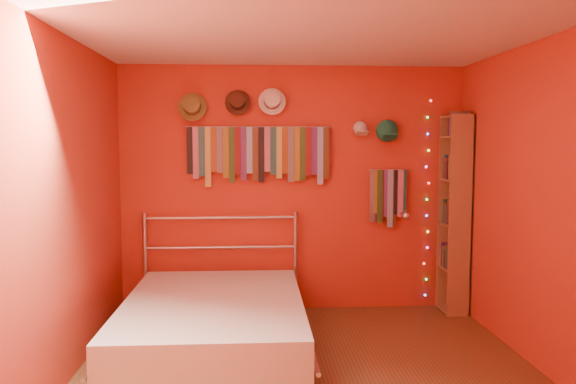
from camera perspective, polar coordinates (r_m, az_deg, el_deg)
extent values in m
plane|color=brown|center=(4.35, 2.27, -18.36)|extent=(3.50, 3.50, 0.00)
cube|color=#AC301B|center=(5.75, 0.54, 0.31)|extent=(3.50, 0.02, 2.50)
cube|color=#AC301B|center=(4.54, 24.88, -1.44)|extent=(0.02, 3.50, 2.50)
cube|color=#AC301B|center=(4.21, -22.09, -1.81)|extent=(0.02, 3.50, 2.50)
cube|color=white|center=(4.06, 2.39, 16.03)|extent=(3.50, 3.50, 0.02)
cylinder|color=silver|center=(5.67, -3.04, 6.61)|extent=(1.45, 0.01, 0.01)
cube|color=black|center=(5.69, -9.96, 4.17)|extent=(0.06, 0.01, 0.47)
cube|color=#AC5675|center=(5.68, -9.36, 3.93)|extent=(0.06, 0.01, 0.52)
cube|color=#1C5962|center=(5.67, -8.77, 4.06)|extent=(0.06, 0.01, 0.49)
cube|color=#ABB347|center=(5.68, -8.15, 3.54)|extent=(0.06, 0.01, 0.60)
cube|color=brown|center=(5.66, -7.56, 4.30)|extent=(0.06, 0.01, 0.45)
cube|color=navy|center=(5.65, -6.96, 4.27)|extent=(0.06, 0.01, 0.46)
cube|color=olive|center=(5.66, -6.35, 3.99)|extent=(0.06, 0.01, 0.51)
cube|color=#1F491D|center=(5.65, -5.74, 3.76)|extent=(0.06, 0.01, 0.56)
cube|color=#63130E|center=(5.65, -5.14, 4.19)|extent=(0.06, 0.01, 0.47)
cube|color=#4B175E|center=(5.66, -4.53, 3.90)|extent=(0.06, 0.01, 0.53)
cube|color=#77AFD4|center=(5.65, -3.93, 4.25)|extent=(0.06, 0.01, 0.46)
cube|color=#52321B|center=(5.64, -3.32, 3.90)|extent=(0.06, 0.01, 0.54)
cube|color=black|center=(5.66, -2.72, 3.80)|extent=(0.06, 0.01, 0.56)
cube|color=#A85474|center=(5.65, -2.12, 4.34)|extent=(0.06, 0.01, 0.45)
cube|color=#175049|center=(5.65, -1.51, 4.18)|extent=(0.06, 0.01, 0.48)
cube|color=#BEC44E|center=(5.66, -0.91, 4.00)|extent=(0.06, 0.01, 0.52)
cube|color=brown|center=(5.66, -0.30, 4.24)|extent=(0.06, 0.01, 0.47)
cube|color=#121C52|center=(5.66, 0.31, 3.82)|extent=(0.06, 0.01, 0.55)
cube|color=olive|center=(5.67, 0.90, 3.87)|extent=(0.06, 0.01, 0.54)
cube|color=#284B1E|center=(5.67, 1.50, 3.89)|extent=(0.06, 0.01, 0.54)
cube|color=maroon|center=(5.67, 2.11, 4.12)|extent=(0.06, 0.01, 0.49)
cube|color=#451A6B|center=(5.69, 2.70, 4.19)|extent=(0.06, 0.01, 0.48)
cube|color=#7B96DB|center=(5.69, 3.30, 3.68)|extent=(0.06, 0.01, 0.58)
cube|color=#443016|center=(5.69, 3.91, 3.98)|extent=(0.06, 0.01, 0.52)
cylinder|color=silver|center=(5.84, 10.17, 2.23)|extent=(0.40, 0.01, 0.01)
cube|color=navy|center=(5.81, 8.62, -0.39)|extent=(0.06, 0.01, 0.53)
cube|color=brown|center=(5.81, 8.98, 0.04)|extent=(0.06, 0.01, 0.45)
cube|color=#1E491D|center=(5.82, 9.32, -0.47)|extent=(0.06, 0.01, 0.55)
cube|color=#5C0D1A|center=(5.83, 9.65, 0.03)|extent=(0.06, 0.01, 0.45)
cube|color=#421965|center=(5.84, 10.00, -0.15)|extent=(0.06, 0.01, 0.48)
cube|color=#6790B8|center=(5.84, 10.34, -0.68)|extent=(0.06, 0.01, 0.59)
cube|color=#53311B|center=(5.86, 10.65, -0.61)|extent=(0.06, 0.01, 0.58)
cube|color=black|center=(5.86, 11.01, -0.02)|extent=(0.06, 0.01, 0.46)
cube|color=#AC567F|center=(5.87, 11.36, -0.15)|extent=(0.06, 0.01, 0.48)
cube|color=#17534F|center=(5.89, 11.67, -0.05)|extent=(0.06, 0.01, 0.47)
cylinder|color=olive|center=(5.70, -9.69, 8.50)|extent=(0.29, 0.07, 0.28)
cylinder|color=olive|center=(5.65, -9.75, 8.65)|extent=(0.17, 0.14, 0.19)
cylinder|color=#332314|center=(5.67, -9.72, 8.58)|extent=(0.17, 0.06, 0.17)
cylinder|color=#442518|center=(5.67, -5.13, 9.03)|extent=(0.26, 0.06, 0.25)
cylinder|color=#442518|center=(5.63, -5.14, 9.17)|extent=(0.15, 0.13, 0.17)
cylinder|color=black|center=(5.65, -5.13, 9.10)|extent=(0.16, 0.05, 0.16)
cylinder|color=white|center=(5.67, -1.63, 9.17)|extent=(0.27, 0.07, 0.27)
cylinder|color=white|center=(5.63, -1.61, 9.32)|extent=(0.16, 0.14, 0.18)
cylinder|color=black|center=(5.65, -1.62, 9.24)|extent=(0.17, 0.05, 0.17)
ellipsoid|color=beige|center=(5.77, 7.35, 6.44)|extent=(0.16, 0.12, 0.16)
cube|color=beige|center=(5.67, 7.54, 5.96)|extent=(0.12, 0.09, 0.05)
ellipsoid|color=#1A7856|center=(5.83, 10.03, 6.14)|extent=(0.20, 0.15, 0.20)
cube|color=#1A7856|center=(5.71, 10.31, 5.54)|extent=(0.15, 0.11, 0.06)
sphere|color=#FF3333|center=(5.97, 14.30, 8.98)|extent=(0.02, 0.02, 0.02)
sphere|color=#33FF4C|center=(5.95, 13.99, 7.37)|extent=(0.02, 0.02, 0.02)
sphere|color=#4C66FF|center=(5.95, 14.02, 5.75)|extent=(0.02, 0.02, 0.02)
sphere|color=yellow|center=(5.95, 14.09, 4.12)|extent=(0.02, 0.02, 0.02)
sphere|color=#FF4CCC|center=(5.95, 13.86, 2.50)|extent=(0.02, 0.02, 0.02)
sphere|color=#FF3333|center=(5.97, 14.11, 0.88)|extent=(0.02, 0.02, 0.02)
sphere|color=#33FF4C|center=(5.98, 13.92, -0.73)|extent=(0.02, 0.02, 0.02)
sphere|color=#4C66FF|center=(6.00, 13.90, -2.34)|extent=(0.02, 0.02, 0.02)
sphere|color=yellow|center=(6.03, 14.02, -3.93)|extent=(0.02, 0.02, 0.02)
sphere|color=#FF4CCC|center=(6.06, 13.97, -5.50)|extent=(0.02, 0.02, 0.02)
sphere|color=#FF3333|center=(6.08, 13.65, -7.08)|extent=(0.02, 0.02, 0.02)
sphere|color=#33FF4C|center=(6.13, 13.86, -8.61)|extent=(0.02, 0.02, 0.02)
sphere|color=#4C66FF|center=(6.17, 13.75, -10.14)|extent=(0.02, 0.02, 0.02)
cylinder|color=silver|center=(5.94, 11.19, -2.25)|extent=(0.04, 0.03, 0.04)
cylinder|color=silver|center=(5.81, 11.52, -2.09)|extent=(0.02, 0.28, 0.09)
sphere|color=white|center=(5.68, 11.88, -2.38)|extent=(0.08, 0.08, 0.08)
cube|color=#9B6746|center=(5.75, 17.15, -2.41)|extent=(0.24, 0.02, 2.00)
cube|color=#9B6746|center=(6.05, 16.08, -2.02)|extent=(0.24, 0.02, 2.00)
cube|color=#9B6746|center=(5.94, 17.64, -2.19)|extent=(0.02, 0.34, 2.00)
cube|color=#9B6746|center=(6.10, 16.36, -11.38)|extent=(0.24, 0.32, 0.02)
cube|color=#9B6746|center=(6.00, 16.46, -7.43)|extent=(0.24, 0.32, 0.02)
cube|color=#9B6746|center=(5.92, 16.57, -3.17)|extent=(0.24, 0.32, 0.02)
cube|color=#9B6746|center=(5.87, 16.68, 1.18)|extent=(0.24, 0.32, 0.02)
cube|color=#9B6746|center=(5.86, 16.79, 5.38)|extent=(0.24, 0.32, 0.02)
cube|color=#9B6746|center=(5.86, 16.84, 7.33)|extent=(0.24, 0.32, 0.02)
cylinder|color=silver|center=(5.85, -14.30, -7.07)|extent=(0.04, 0.04, 1.03)
cylinder|color=silver|center=(5.76, 0.75, -7.09)|extent=(0.04, 0.04, 1.03)
cylinder|color=silver|center=(5.79, -6.82, -8.45)|extent=(1.51, 0.03, 0.03)
cylinder|color=silver|center=(5.72, -6.85, -5.61)|extent=(1.51, 0.03, 0.03)
cylinder|color=silver|center=(5.68, -6.88, -2.61)|extent=(1.51, 0.03, 0.03)
cube|color=beige|center=(4.79, -7.54, -13.12)|extent=(1.46, 2.06, 0.41)
cylinder|color=silver|center=(4.91, -16.61, -13.09)|extent=(0.05, 2.05, 0.03)
cylinder|color=silver|center=(4.80, 1.74, -13.28)|extent=(0.05, 2.05, 0.03)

